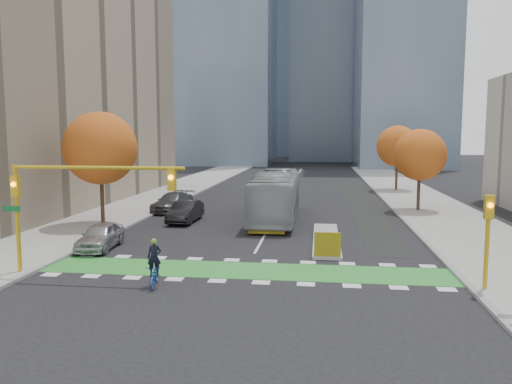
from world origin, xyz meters
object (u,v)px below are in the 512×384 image
(traffic_signal_west, at_px, (68,190))
(traffic_signal_east, at_px, (488,228))
(tree_east_near, at_px, (420,155))
(tree_east_far, at_px, (397,146))
(parked_car_a, at_px, (100,236))
(parked_car_b, at_px, (185,211))
(cyclist, at_px, (155,270))
(hazard_board, at_px, (327,245))
(tree_west, at_px, (100,148))
(bus, at_px, (276,196))
(parked_car_c, at_px, (173,202))

(traffic_signal_west, relative_size, traffic_signal_east, 2.08)
(tree_east_near, distance_m, tree_east_far, 16.01)
(tree_east_near, bearing_deg, parked_car_a, -141.01)
(traffic_signal_west, height_order, parked_car_b, traffic_signal_west)
(cyclist, bearing_deg, hazard_board, 25.96)
(tree_west, xyz_separation_m, traffic_signal_west, (4.07, -12.51, -1.58))
(tree_west, relative_size, traffic_signal_east, 2.01)
(tree_west, bearing_deg, parked_car_b, 23.26)
(tree_east_far, relative_size, bus, 0.57)
(bus, height_order, parked_car_b, bus)
(bus, relative_size, parked_car_c, 2.44)
(tree_west, xyz_separation_m, parked_car_c, (3.00, 7.36, -4.82))
(tree_east_far, relative_size, parked_car_b, 1.57)
(tree_west, xyz_separation_m, parked_car_a, (3.00, -7.00, -4.86))
(bus, xyz_separation_m, parked_car_a, (-9.19, -11.30, -1.11))
(bus, bearing_deg, tree_east_near, 25.19)
(tree_east_far, xyz_separation_m, parked_car_a, (-21.50, -33.00, -4.48))
(tree_west, bearing_deg, hazard_board, -25.99)
(traffic_signal_east, distance_m, parked_car_c, 27.91)
(parked_car_b, bearing_deg, traffic_signal_west, -94.26)
(tree_west, bearing_deg, parked_car_c, 67.83)
(traffic_signal_west, relative_size, parked_car_b, 1.75)
(parked_car_c, bearing_deg, cyclist, -67.58)
(hazard_board, relative_size, parked_car_c, 0.25)
(hazard_board, height_order, traffic_signal_west, traffic_signal_west)
(traffic_signal_west, relative_size, bus, 0.64)
(tree_west, distance_m, tree_east_near, 26.01)
(tree_east_near, distance_m, parked_car_a, 27.33)
(parked_car_a, bearing_deg, parked_car_b, 70.99)
(tree_east_near, bearing_deg, hazard_board, -114.20)
(parked_car_a, bearing_deg, hazard_board, -7.58)
(bus, bearing_deg, parked_car_c, 161.03)
(traffic_signal_west, bearing_deg, bus, 64.22)
(tree_east_near, relative_size, parked_car_a, 1.59)
(tree_east_near, bearing_deg, traffic_signal_west, -131.52)
(traffic_signal_west, bearing_deg, tree_west, 108.02)
(tree_east_far, bearing_deg, traffic_signal_east, -92.97)
(tree_east_near, xyz_separation_m, parked_car_a, (-21.00, -17.00, -4.11))
(parked_car_b, bearing_deg, tree_east_near, 23.66)
(tree_east_far, bearing_deg, parked_car_b, -128.79)
(hazard_board, relative_size, parked_car_a, 0.31)
(bus, bearing_deg, hazard_board, -73.10)
(hazard_board, height_order, parked_car_b, parked_car_b)
(tree_east_far, distance_m, parked_car_b, 30.65)
(tree_west, height_order, traffic_signal_east, tree_west)
(tree_east_near, xyz_separation_m, traffic_signal_west, (-19.93, -22.51, -0.83))
(hazard_board, height_order, parked_car_c, parked_car_c)
(tree_west, xyz_separation_m, bus, (12.19, 4.30, -3.75))
(tree_west, xyz_separation_m, traffic_signal_east, (22.50, -12.51, -2.88))
(traffic_signal_west, bearing_deg, cyclist, -12.93)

